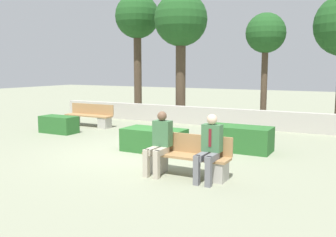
# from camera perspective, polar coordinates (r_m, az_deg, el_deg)

# --- Properties ---
(ground_plane) EXTENTS (60.00, 60.00, 0.00)m
(ground_plane) POSITION_cam_1_polar(r_m,az_deg,el_deg) (9.83, -4.40, -5.33)
(ground_plane) COLOR gray
(perimeter_wall) EXTENTS (14.43, 0.30, 0.69)m
(perimeter_wall) POSITION_cam_1_polar(r_m,az_deg,el_deg) (14.53, 7.07, 0.26)
(perimeter_wall) COLOR #ADA89E
(perimeter_wall) RESTS_ON ground_plane
(bench_front) EXTENTS (1.84, 0.48, 0.85)m
(bench_front) POSITION_cam_1_polar(r_m,az_deg,el_deg) (7.78, 2.83, -6.36)
(bench_front) COLOR #A37A4C
(bench_front) RESTS_ON ground_plane
(bench_left_side) EXTENTS (1.99, 0.49, 0.85)m
(bench_left_side) POSITION_cam_1_polar(r_m,az_deg,el_deg) (14.56, -11.93, 0.11)
(bench_left_side) COLOR #A37A4C
(bench_left_side) RESTS_ON ground_plane
(person_seated_man) EXTENTS (0.38, 0.64, 1.32)m
(person_seated_man) POSITION_cam_1_polar(r_m,az_deg,el_deg) (7.34, 6.36, -4.03)
(person_seated_man) COLOR slate
(person_seated_man) RESTS_ON ground_plane
(person_seated_woman) EXTENTS (0.38, 0.64, 1.32)m
(person_seated_woman) POSITION_cam_1_polar(r_m,az_deg,el_deg) (7.82, -1.29, -3.30)
(person_seated_woman) COLOR #B2A893
(person_seated_woman) RESTS_ON ground_plane
(hedge_block_near_left) EXTENTS (1.29, 0.64, 0.58)m
(hedge_block_near_left) POSITION_cam_1_polar(r_m,az_deg,el_deg) (13.37, -16.31, -0.88)
(hedge_block_near_left) COLOR #286028
(hedge_block_near_left) RESTS_ON ground_plane
(hedge_block_near_right) EXTENTS (1.66, 0.86, 0.61)m
(hedge_block_near_right) POSITION_cam_1_polar(r_m,az_deg,el_deg) (10.00, -2.15, -3.30)
(hedge_block_near_right) COLOR #286028
(hedge_block_near_right) RESTS_ON ground_plane
(hedge_block_mid_left) EXTENTS (1.74, 0.83, 0.67)m
(hedge_block_mid_left) POSITION_cam_1_polar(r_m,az_deg,el_deg) (10.24, 10.70, -3.02)
(hedge_block_mid_left) COLOR #286028
(hedge_block_mid_left) RESTS_ON ground_plane
(tree_leftmost) EXTENTS (2.09, 2.09, 5.69)m
(tree_leftmost) POSITION_cam_1_polar(r_m,az_deg,el_deg) (18.35, -4.72, 14.83)
(tree_leftmost) COLOR #473828
(tree_leftmost) RESTS_ON ground_plane
(tree_center_left) EXTENTS (2.26, 2.26, 5.38)m
(tree_center_left) POSITION_cam_1_polar(r_m,az_deg,el_deg) (16.32, 1.97, 14.40)
(tree_center_left) COLOR #473828
(tree_center_left) RESTS_ON ground_plane
(tree_center_right) EXTENTS (1.53, 1.53, 4.31)m
(tree_center_right) POSITION_cam_1_polar(r_m,az_deg,el_deg) (15.13, 14.66, 12.14)
(tree_center_right) COLOR #473828
(tree_center_right) RESTS_ON ground_plane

